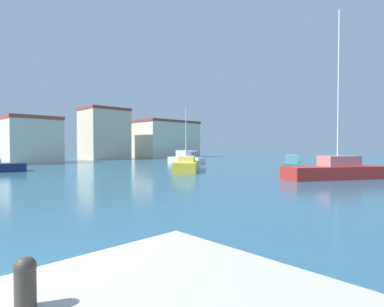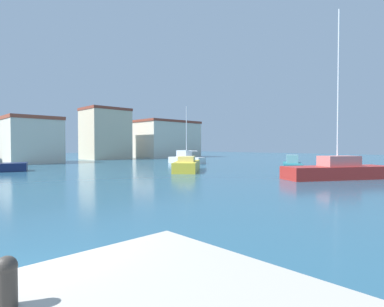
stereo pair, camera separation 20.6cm
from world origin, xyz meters
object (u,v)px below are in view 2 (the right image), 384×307
object	(u,v)px
mooring_bollard	(6,280)
sailboat_red_mid_harbor	(337,170)
motorboat_yellow_behind_lamppost	(187,165)
motorboat_teal_far_left	(292,165)
sailboat_white_distant_north	(186,159)

from	to	relation	value
mooring_bollard	sailboat_red_mid_harbor	world-z (taller)	sailboat_red_mid_harbor
motorboat_yellow_behind_lamppost	sailboat_red_mid_harbor	distance (m)	13.70
motorboat_yellow_behind_lamppost	motorboat_teal_far_left	world-z (taller)	motorboat_teal_far_left
motorboat_teal_far_left	motorboat_yellow_behind_lamppost	bearing A→B (deg)	142.98
sailboat_white_distant_north	motorboat_yellow_behind_lamppost	size ratio (longest dim) A/B	1.22
motorboat_yellow_behind_lamppost	motorboat_teal_far_left	size ratio (longest dim) A/B	1.13
mooring_bollard	motorboat_yellow_behind_lamppost	world-z (taller)	mooring_bollard
motorboat_yellow_behind_lamppost	motorboat_teal_far_left	bearing A→B (deg)	-37.02
sailboat_white_distant_north	motorboat_yellow_behind_lamppost	xyz separation A→B (m)	(-8.83, -9.73, -0.13)
sailboat_white_distant_north	motorboat_teal_far_left	distance (m)	16.40
mooring_bollard	sailboat_white_distant_north	distance (m)	40.69
mooring_bollard	motorboat_teal_far_left	bearing A→B (deg)	23.10
mooring_bollard	sailboat_red_mid_harbor	bearing A→B (deg)	13.72
motorboat_teal_far_left	sailboat_red_mid_harbor	distance (m)	8.50
mooring_bollard	motorboat_yellow_behind_lamppost	distance (m)	27.59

